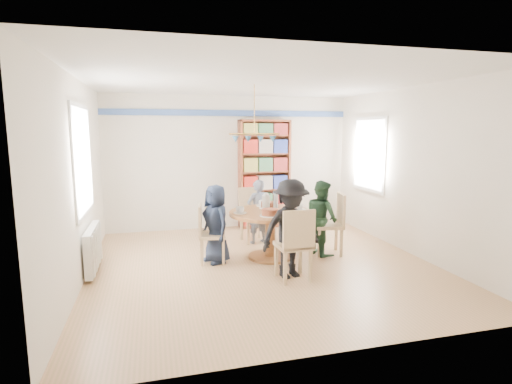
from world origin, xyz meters
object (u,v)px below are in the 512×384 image
object	(u,v)px
person_near	(290,229)
dining_table	(270,224)
person_far	(257,212)
chair_far	(252,212)
radiator	(93,248)
person_right	(321,218)
chair_right	(333,221)
bookshelf	(264,175)
person_left	(216,224)
chair_near	(296,242)
chair_left	(207,231)

from	to	relation	value
person_near	dining_table	bearing A→B (deg)	77.89
person_far	chair_far	bearing A→B (deg)	-92.29
dining_table	radiator	bearing A→B (deg)	179.77
person_right	person_far	distance (m)	1.22
chair_right	bookshelf	bearing A→B (deg)	105.43
chair_right	person_near	bearing A→B (deg)	-141.53
chair_right	person_near	xyz separation A→B (m)	(-1.03, -0.82, 0.13)
chair_far	person_near	bearing A→B (deg)	-88.38
chair_far	person_left	bearing A→B (deg)	-128.00
chair_near	person_right	size ratio (longest dim) A/B	0.82
radiator	person_near	distance (m)	2.81
person_right	person_far	size ratio (longest dim) A/B	1.06
chair_right	chair_near	distance (m)	1.42
chair_far	bookshelf	world-z (taller)	bookshelf
chair_near	person_far	size ratio (longest dim) A/B	0.87
radiator	chair_near	world-z (taller)	chair_near
person_left	bookshelf	xyz separation A→B (m)	(1.33, 2.04, 0.49)
person_right	bookshelf	xyz separation A→B (m)	(-0.39, 2.06, 0.48)
person_near	bookshelf	distance (m)	2.98
dining_table	person_far	world-z (taller)	person_far
chair_near	dining_table	bearing A→B (deg)	92.00
radiator	bookshelf	distance (m)	3.78
chair_far	bookshelf	xyz separation A→B (m)	(0.51, 0.98, 0.56)
radiator	person_left	xyz separation A→B (m)	(1.76, 0.00, 0.25)
chair_left	chair_near	xyz separation A→B (m)	(1.03, -1.06, 0.05)
radiator	chair_left	distance (m)	1.64
chair_right	person_left	world-z (taller)	person_left
chair_near	bookshelf	xyz separation A→B (m)	(0.44, 3.09, 0.54)
chair_left	chair_near	size ratio (longest dim) A/B	0.91
dining_table	bookshelf	xyz separation A→B (m)	(0.47, 2.05, 0.53)
chair_right	bookshelf	distance (m)	2.25
person_left	bookshelf	bearing A→B (deg)	125.93
person_far	bookshelf	distance (m)	1.36
radiator	person_near	bearing A→B (deg)	-18.39
chair_left	person_left	distance (m)	0.17
radiator	chair_near	xyz separation A→B (m)	(2.66, -1.05, 0.20)
chair_far	dining_table	bearing A→B (deg)	-88.36
chair_near	radiator	bearing A→B (deg)	158.40
dining_table	chair_left	xyz separation A→B (m)	(-0.99, 0.02, -0.06)
person_right	bookshelf	world-z (taller)	bookshelf
dining_table	chair_near	distance (m)	1.04
chair_left	person_far	size ratio (longest dim) A/B	0.79
person_left	chair_far	bearing A→B (deg)	121.16
radiator	chair_right	bearing A→B (deg)	-0.95
chair_right	radiator	bearing A→B (deg)	179.05
chair_left	chair_right	xyz separation A→B (m)	(2.05, -0.07, 0.06)
chair_far	person_left	xyz separation A→B (m)	(-0.83, -1.06, 0.07)
person_left	person_far	size ratio (longest dim) A/B	1.05
chair_far	chair_left	bearing A→B (deg)	-132.41
chair_left	person_far	world-z (taller)	person_far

